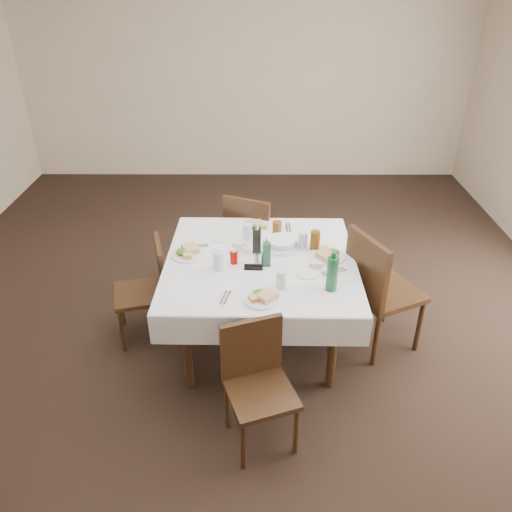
# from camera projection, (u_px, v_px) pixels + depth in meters

# --- Properties ---
(ground_plane) EXTENTS (7.00, 7.00, 0.00)m
(ground_plane) POSITION_uv_depth(u_px,v_px,m) (238.00, 323.00, 4.27)
(ground_plane) COLOR black
(room_shell) EXTENTS (6.04, 7.04, 2.80)m
(room_shell) POSITION_uv_depth(u_px,v_px,m) (234.00, 124.00, 3.40)
(room_shell) COLOR beige
(room_shell) RESTS_ON ground
(dining_table) EXTENTS (1.43, 1.43, 0.76)m
(dining_table) POSITION_uv_depth(u_px,v_px,m) (261.00, 268.00, 3.73)
(dining_table) COLOR black
(dining_table) RESTS_ON ground
(chair_north) EXTENTS (0.57, 0.57, 0.92)m
(chair_north) POSITION_uv_depth(u_px,v_px,m) (251.00, 235.00, 4.53)
(chair_north) COLOR black
(chair_north) RESTS_ON ground
(chair_south) EXTENTS (0.50, 0.50, 0.83)m
(chair_south) POSITION_uv_depth(u_px,v_px,m) (257.00, 376.00, 3.05)
(chair_south) COLOR black
(chair_south) RESTS_ON ground
(chair_east) EXTENTS (0.63, 0.63, 1.00)m
(chair_east) POSITION_uv_depth(u_px,v_px,m) (376.00, 285.00, 3.74)
(chair_east) COLOR black
(chair_east) RESTS_ON ground
(chair_west) EXTENTS (0.48, 0.48, 0.84)m
(chair_west) POSITION_uv_depth(u_px,v_px,m) (150.00, 284.00, 3.92)
(chair_west) COLOR black
(chair_west) RESTS_ON ground
(meal_north) EXTENTS (0.23, 0.23, 0.05)m
(meal_north) POSITION_uv_depth(u_px,v_px,m) (257.00, 227.00, 4.11)
(meal_north) COLOR white
(meal_north) RESTS_ON dining_table
(meal_south) EXTENTS (0.23, 0.23, 0.05)m
(meal_south) POSITION_uv_depth(u_px,v_px,m) (262.00, 297.00, 3.24)
(meal_south) COLOR white
(meal_south) RESTS_ON dining_table
(meal_east) EXTENTS (0.27, 0.27, 0.06)m
(meal_east) POSITION_uv_depth(u_px,v_px,m) (327.00, 255.00, 3.70)
(meal_east) COLOR white
(meal_east) RESTS_ON dining_table
(meal_west) EXTENTS (0.25, 0.25, 0.06)m
(meal_west) POSITION_uv_depth(u_px,v_px,m) (188.00, 252.00, 3.74)
(meal_west) COLOR white
(meal_west) RESTS_ON dining_table
(side_plate_a) EXTENTS (0.15, 0.15, 0.01)m
(side_plate_a) POSITION_uv_depth(u_px,v_px,m) (221.00, 238.00, 3.96)
(side_plate_a) COLOR white
(side_plate_a) RESTS_ON dining_table
(side_plate_b) EXTENTS (0.16, 0.16, 0.01)m
(side_plate_b) POSITION_uv_depth(u_px,v_px,m) (308.00, 274.00, 3.51)
(side_plate_b) COLOR white
(side_plate_b) RESTS_ON dining_table
(water_n) EXTENTS (0.07, 0.07, 0.13)m
(water_n) POSITION_uv_depth(u_px,v_px,m) (247.00, 232.00, 3.94)
(water_n) COLOR silver
(water_n) RESTS_ON dining_table
(water_s) EXTENTS (0.07, 0.07, 0.13)m
(water_s) POSITION_uv_depth(u_px,v_px,m) (281.00, 279.00, 3.34)
(water_s) COLOR silver
(water_s) RESTS_ON dining_table
(water_e) EXTENTS (0.07, 0.07, 0.13)m
(water_e) POSITION_uv_depth(u_px,v_px,m) (303.00, 240.00, 3.82)
(water_e) COLOR silver
(water_e) RESTS_ON dining_table
(water_w) EXTENTS (0.08, 0.08, 0.14)m
(water_w) POSITION_uv_depth(u_px,v_px,m) (218.00, 261.00, 3.54)
(water_w) COLOR silver
(water_w) RESTS_ON dining_table
(iced_tea_a) EXTENTS (0.07, 0.07, 0.15)m
(iced_tea_a) POSITION_uv_depth(u_px,v_px,m) (277.00, 231.00, 3.92)
(iced_tea_a) COLOR brown
(iced_tea_a) RESTS_ON dining_table
(iced_tea_b) EXTENTS (0.07, 0.07, 0.15)m
(iced_tea_b) POSITION_uv_depth(u_px,v_px,m) (315.00, 240.00, 3.79)
(iced_tea_b) COLOR brown
(iced_tea_b) RESTS_ON dining_table
(bread_basket) EXTENTS (0.24, 0.24, 0.08)m
(bread_basket) POSITION_uv_depth(u_px,v_px,m) (281.00, 244.00, 3.82)
(bread_basket) COLOR silver
(bread_basket) RESTS_ON dining_table
(oil_cruet_dark) EXTENTS (0.06, 0.06, 0.25)m
(oil_cruet_dark) POSITION_uv_depth(u_px,v_px,m) (257.00, 239.00, 3.73)
(oil_cruet_dark) COLOR black
(oil_cruet_dark) RESTS_ON dining_table
(oil_cruet_green) EXTENTS (0.05, 0.05, 0.23)m
(oil_cruet_green) POSITION_uv_depth(u_px,v_px,m) (267.00, 253.00, 3.58)
(oil_cruet_green) COLOR #1E5F36
(oil_cruet_green) RESTS_ON dining_table
(ketchup_bottle) EXTENTS (0.05, 0.05, 0.12)m
(ketchup_bottle) POSITION_uv_depth(u_px,v_px,m) (234.00, 257.00, 3.62)
(ketchup_bottle) COLOR #A70300
(ketchup_bottle) RESTS_ON dining_table
(salt_shaker) EXTENTS (0.04, 0.04, 0.08)m
(salt_shaker) POSITION_uv_depth(u_px,v_px,m) (256.00, 258.00, 3.64)
(salt_shaker) COLOR white
(salt_shaker) RESTS_ON dining_table
(pepper_shaker) EXTENTS (0.04, 0.04, 0.08)m
(pepper_shaker) POSITION_uv_depth(u_px,v_px,m) (264.00, 258.00, 3.63)
(pepper_shaker) COLOR #39291F
(pepper_shaker) RESTS_ON dining_table
(coffee_mug) EXTENTS (0.14, 0.13, 0.09)m
(coffee_mug) POSITION_uv_depth(u_px,v_px,m) (238.00, 248.00, 3.75)
(coffee_mug) COLOR white
(coffee_mug) RESTS_ON dining_table
(sunglasses) EXTENTS (0.14, 0.05, 0.03)m
(sunglasses) POSITION_uv_depth(u_px,v_px,m) (253.00, 267.00, 3.57)
(sunglasses) COLOR black
(sunglasses) RESTS_ON dining_table
(green_bottle) EXTENTS (0.08, 0.08, 0.29)m
(green_bottle) POSITION_uv_depth(u_px,v_px,m) (332.00, 273.00, 3.29)
(green_bottle) COLOR #1E5F36
(green_bottle) RESTS_ON dining_table
(sugar_caddy) EXTENTS (0.09, 0.05, 0.04)m
(sugar_caddy) POSITION_uv_depth(u_px,v_px,m) (315.00, 265.00, 3.58)
(sugar_caddy) COLOR white
(sugar_caddy) RESTS_ON dining_table
(cutlery_n) EXTENTS (0.04, 0.16, 0.01)m
(cutlery_n) POSITION_uv_depth(u_px,v_px,m) (288.00, 228.00, 4.13)
(cutlery_n) COLOR silver
(cutlery_n) RESTS_ON dining_table
(cutlery_s) EXTENTS (0.07, 0.17, 0.01)m
(cutlery_s) POSITION_uv_depth(u_px,v_px,m) (225.00, 298.00, 3.26)
(cutlery_s) COLOR silver
(cutlery_s) RESTS_ON dining_table
(cutlery_e) EXTENTS (0.19, 0.12, 0.01)m
(cutlery_e) POSITION_uv_depth(u_px,v_px,m) (334.00, 272.00, 3.54)
(cutlery_e) COLOR silver
(cutlery_e) RESTS_ON dining_table
(cutlery_w) EXTENTS (0.18, 0.08, 0.01)m
(cutlery_w) POSITION_uv_depth(u_px,v_px,m) (197.00, 247.00, 3.85)
(cutlery_w) COLOR silver
(cutlery_w) RESTS_ON dining_table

